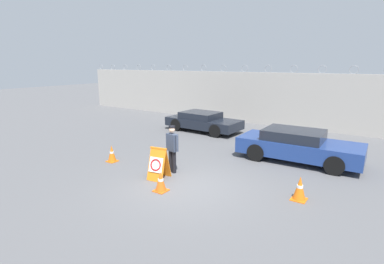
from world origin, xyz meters
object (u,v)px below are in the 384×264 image
Objects in this scene: security_guard at (172,147)px; traffic_cone_far at (300,188)px; traffic_cone_near at (112,154)px; parked_car_front_coupe at (203,121)px; barricade_sign at (158,164)px; parked_car_rear_sedan at (298,145)px; traffic_cone_mid at (161,181)px.

security_guard is 2.39× the size of traffic_cone_far.
traffic_cone_far is (7.26, 0.73, 0.02)m from traffic_cone_near.
traffic_cone_far is 0.16× the size of parked_car_front_coupe.
security_guard is 2.89m from traffic_cone_near.
barricade_sign is 0.89m from security_guard.
parked_car_rear_sedan reaches higher than barricade_sign.
traffic_cone_far is (4.48, 1.08, -0.20)m from barricade_sign.
traffic_cone_mid is at bearing -117.88° from parked_car_rear_sedan.
parked_car_rear_sedan is (-1.08, 3.59, 0.30)m from traffic_cone_far.
traffic_cone_far is 9.47m from parked_car_front_coupe.
parked_car_front_coupe is at bearing 139.79° from traffic_cone_far.
parked_car_rear_sedan is (6.18, 4.32, 0.33)m from traffic_cone_near.
security_guard reaches higher than barricade_sign.
traffic_cone_far is at bearing -165.97° from security_guard.
traffic_cone_far is at bearing 4.25° from barricade_sign.
traffic_cone_near is at bearing -174.27° from traffic_cone_far.
parked_car_front_coupe is (-7.23, 6.11, 0.23)m from traffic_cone_far.
parked_car_front_coupe reaches higher than traffic_cone_far.
barricade_sign is at bearing 134.64° from traffic_cone_mid.
parked_car_rear_sedan is (6.15, -2.52, 0.07)m from parked_car_front_coupe.
barricade_sign reaches higher than traffic_cone_far.
parked_car_rear_sedan reaches higher than traffic_cone_far.
traffic_cone_near is 0.15× the size of parked_car_front_coupe.
security_guard is 6.98m from parked_car_front_coupe.
barricade_sign is 0.23× the size of parked_car_rear_sedan.
traffic_cone_mid is 0.13× the size of parked_car_rear_sedan.
traffic_cone_near is 0.14× the size of parked_car_rear_sedan.
parked_car_rear_sedan is at bearing 44.67° from barricade_sign.
barricade_sign is 2.81m from traffic_cone_near.
barricade_sign is 4.61m from traffic_cone_far.
traffic_cone_near is 7.29m from traffic_cone_far.
barricade_sign is at bearing -66.94° from parked_car_front_coupe.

